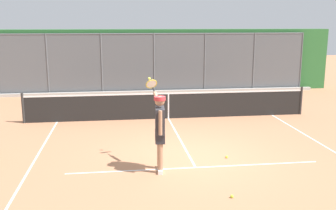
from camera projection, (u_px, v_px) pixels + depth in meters
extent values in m
plane|color=#B27551|center=(190.00, 158.00, 10.18)|extent=(60.00, 60.00, 0.00)
cube|color=white|center=(196.00, 167.00, 9.48)|extent=(6.22, 0.05, 0.01)
cube|color=white|center=(30.00, 169.00, 9.41)|extent=(0.05, 9.10, 0.01)
cube|color=white|center=(179.00, 138.00, 11.91)|extent=(0.05, 5.00, 0.01)
cylinder|color=#565B60|center=(301.00, 61.00, 20.21)|extent=(0.07, 0.07, 2.96)
cylinder|color=#565B60|center=(254.00, 62.00, 19.89)|extent=(0.07, 0.07, 2.96)
cylinder|color=#565B60|center=(205.00, 63.00, 19.56)|extent=(0.07, 0.07, 2.96)
cylinder|color=#565B60|center=(154.00, 63.00, 19.23)|extent=(0.07, 0.07, 2.96)
cylinder|color=#565B60|center=(102.00, 64.00, 18.90)|extent=(0.07, 0.07, 2.96)
cylinder|color=#565B60|center=(47.00, 65.00, 18.57)|extent=(0.07, 0.07, 2.96)
cylinder|color=#565B60|center=(154.00, 34.00, 18.93)|extent=(15.35, 0.05, 0.05)
cube|color=#565B60|center=(154.00, 63.00, 19.23)|extent=(15.35, 0.02, 2.96)
cube|color=#2D6B33|center=(153.00, 60.00, 19.84)|extent=(18.35, 0.90, 3.13)
cube|color=#ADADA8|center=(155.00, 92.00, 19.35)|extent=(16.35, 0.18, 0.15)
cylinder|color=#2D2D2D|center=(301.00, 101.00, 14.88)|extent=(0.09, 0.09, 1.07)
cylinder|color=#2D2D2D|center=(23.00, 108.00, 13.57)|extent=(0.09, 0.09, 1.07)
cube|color=black|center=(168.00, 106.00, 14.24)|extent=(10.15, 0.02, 0.91)
cube|color=white|center=(168.00, 93.00, 14.14)|extent=(10.15, 0.04, 0.05)
cube|color=white|center=(168.00, 106.00, 14.24)|extent=(0.05, 0.04, 0.91)
cube|color=silver|center=(160.00, 171.00, 9.14)|extent=(0.13, 0.27, 0.09)
cylinder|color=#A87A5B|center=(160.00, 152.00, 9.05)|extent=(0.13, 0.13, 0.84)
cube|color=silver|center=(160.00, 167.00, 9.42)|extent=(0.13, 0.27, 0.09)
cylinder|color=#A87A5B|center=(160.00, 148.00, 9.33)|extent=(0.13, 0.13, 0.84)
cube|color=#28282D|center=(160.00, 136.00, 9.12)|extent=(0.25, 0.45, 0.26)
cube|color=#2D2D33|center=(160.00, 120.00, 9.04)|extent=(0.25, 0.53, 0.61)
cylinder|color=#A87A5B|center=(160.00, 123.00, 8.72)|extent=(0.08, 0.08, 0.56)
cylinder|color=#A87A5B|center=(157.00, 99.00, 9.41)|extent=(0.17, 0.41, 0.31)
sphere|color=#A87A5B|center=(160.00, 101.00, 8.94)|extent=(0.23, 0.23, 0.23)
cylinder|color=red|center=(160.00, 98.00, 8.93)|extent=(0.29, 0.29, 0.09)
cube|color=red|center=(160.00, 99.00, 9.06)|extent=(0.21, 0.22, 0.02)
cylinder|color=black|center=(154.00, 90.00, 9.61)|extent=(0.07, 0.17, 0.13)
torus|color=gold|center=(151.00, 84.00, 9.76)|extent=(0.33, 0.24, 0.26)
cylinder|color=silver|center=(151.00, 84.00, 9.76)|extent=(0.27, 0.19, 0.21)
sphere|color=#D6E042|center=(149.00, 78.00, 9.90)|extent=(0.07, 0.07, 0.07)
sphere|color=#CCDB33|center=(227.00, 157.00, 10.13)|extent=(0.07, 0.07, 0.07)
sphere|color=#CCDB33|center=(232.00, 196.00, 7.84)|extent=(0.07, 0.07, 0.07)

